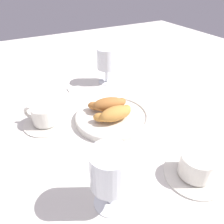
# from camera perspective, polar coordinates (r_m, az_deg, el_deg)

# --- Properties ---
(ground_plane) EXTENTS (2.20, 2.20, 0.00)m
(ground_plane) POSITION_cam_1_polar(r_m,az_deg,el_deg) (0.65, -0.69, -3.95)
(ground_plane) COLOR silver
(pastry_plate) EXTENTS (0.23, 0.23, 0.02)m
(pastry_plate) POSITION_cam_1_polar(r_m,az_deg,el_deg) (0.67, 0.00, -1.33)
(pastry_plate) COLOR silver
(pastry_plate) RESTS_ON ground_plane
(croissant_large) EXTENTS (0.14, 0.06, 0.04)m
(croissant_large) POSITION_cam_1_polar(r_m,az_deg,el_deg) (0.64, 0.82, -0.39)
(croissant_large) COLOR #CC893D
(croissant_large) RESTS_ON pastry_plate
(croissant_small) EXTENTS (0.13, 0.08, 0.04)m
(croissant_small) POSITION_cam_1_polar(r_m,az_deg,el_deg) (0.68, -0.96, 2.06)
(croissant_small) COLOR #AD6B33
(croissant_small) RESTS_ON pastry_plate
(coffee_cup_near) EXTENTS (0.14, 0.14, 0.06)m
(coffee_cup_near) POSITION_cam_1_polar(r_m,az_deg,el_deg) (0.54, 21.25, -13.38)
(coffee_cup_near) COLOR silver
(coffee_cup_near) RESTS_ON ground_plane
(coffee_cup_far) EXTENTS (0.14, 0.14, 0.06)m
(coffee_cup_far) POSITION_cam_1_polar(r_m,az_deg,el_deg) (0.68, -17.19, -1.16)
(coffee_cup_far) COLOR silver
(coffee_cup_far) RESTS_ON ground_plane
(juice_glass_left) EXTENTS (0.08, 0.08, 0.14)m
(juice_glass_left) POSITION_cam_1_polar(r_m,az_deg,el_deg) (0.41, -0.47, -15.41)
(juice_glass_left) COLOR white
(juice_glass_left) RESTS_ON ground_plane
(juice_glass_right) EXTENTS (0.08, 0.08, 0.14)m
(juice_glass_right) POSITION_cam_1_polar(r_m,az_deg,el_deg) (0.87, -1.44, 13.33)
(juice_glass_right) COLOR white
(juice_glass_right) RESTS_ON ground_plane
(sugar_packet) EXTENTS (0.05, 0.04, 0.01)m
(sugar_packet) POSITION_cam_1_polar(r_m,az_deg,el_deg) (0.86, -9.88, 6.11)
(sugar_packet) COLOR white
(sugar_packet) RESTS_ON ground_plane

